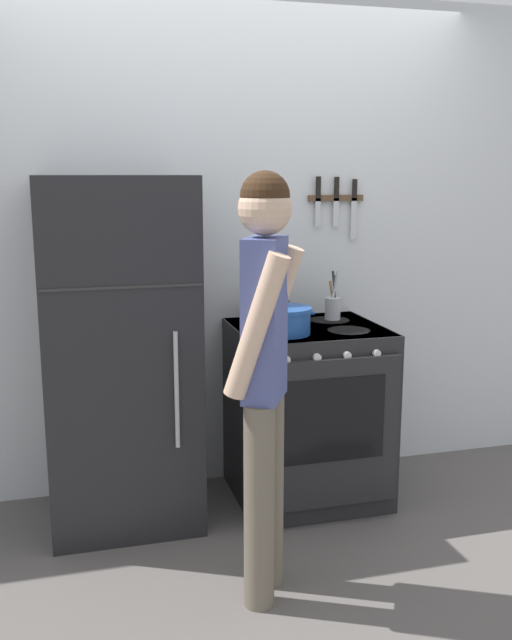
# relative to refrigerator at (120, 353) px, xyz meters

# --- Properties ---
(ground_plane) EXTENTS (14.00, 14.00, 0.00)m
(ground_plane) POSITION_rel_refrigerator_xyz_m (0.63, 0.32, -0.82)
(ground_plane) COLOR #5B5654
(wall_back) EXTENTS (10.00, 0.06, 2.55)m
(wall_back) POSITION_rel_refrigerator_xyz_m (0.63, 0.35, 0.45)
(wall_back) COLOR silver
(wall_back) RESTS_ON ground_plane
(refrigerator) EXTENTS (0.69, 0.66, 1.65)m
(refrigerator) POSITION_rel_refrigerator_xyz_m (0.00, 0.00, 0.00)
(refrigerator) COLOR black
(refrigerator) RESTS_ON ground_plane
(stove_range) EXTENTS (0.74, 0.70, 0.90)m
(stove_range) POSITION_rel_refrigerator_xyz_m (0.93, -0.04, -0.36)
(stove_range) COLOR #232326
(stove_range) RESTS_ON ground_plane
(dutch_oven_pot) EXTENTS (0.30, 0.26, 0.16)m
(dutch_oven_pot) POSITION_rel_refrigerator_xyz_m (0.77, -0.14, 0.14)
(dutch_oven_pot) COLOR #1E4C9E
(dutch_oven_pot) RESTS_ON stove_range
(tea_kettle) EXTENTS (0.24, 0.19, 0.25)m
(tea_kettle) POSITION_rel_refrigerator_xyz_m (0.78, 0.12, 0.16)
(tea_kettle) COLOR black
(tea_kettle) RESTS_ON stove_range
(utensil_jar) EXTENTS (0.08, 0.08, 0.26)m
(utensil_jar) POSITION_rel_refrigerator_xyz_m (1.12, 0.13, 0.15)
(utensil_jar) COLOR #B7BABF
(utensil_jar) RESTS_ON stove_range
(person) EXTENTS (0.38, 0.41, 1.67)m
(person) POSITION_rel_refrigerator_xyz_m (0.48, -0.82, 0.13)
(person) COLOR #6B6051
(person) RESTS_ON ground_plane
(wall_knife_strip) EXTENTS (0.31, 0.03, 0.34)m
(wall_knife_strip) POSITION_rel_refrigerator_xyz_m (1.19, 0.30, 0.71)
(wall_knife_strip) COLOR brown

